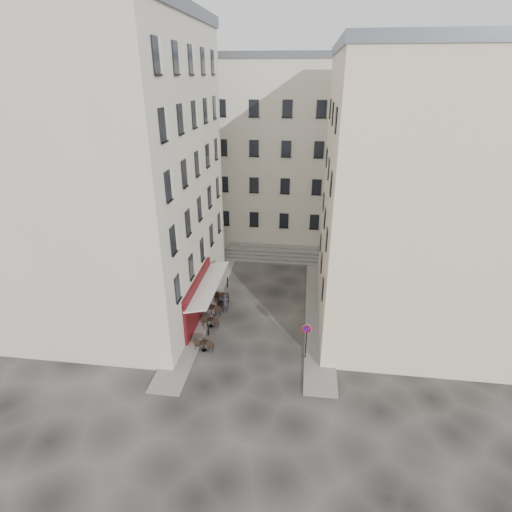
% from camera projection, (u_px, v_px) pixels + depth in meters
% --- Properties ---
extents(ground, '(90.00, 90.00, 0.00)m').
position_uv_depth(ground, '(256.00, 330.00, 28.67)').
color(ground, black).
rests_on(ground, ground).
extents(sidewalk_left, '(2.00, 22.00, 0.12)m').
position_uv_depth(sidewalk_left, '(208.00, 298.00, 32.78)').
color(sidewalk_left, slate).
rests_on(sidewalk_left, ground).
extents(sidewalk_right, '(2.00, 18.00, 0.12)m').
position_uv_depth(sidewalk_right, '(319.00, 312.00, 30.82)').
color(sidewalk_right, slate).
rests_on(sidewalk_right, ground).
extents(building_left, '(12.20, 16.20, 20.60)m').
position_uv_depth(building_left, '(115.00, 174.00, 28.32)').
color(building_left, '#BFB6A3').
rests_on(building_left, ground).
extents(building_right, '(12.20, 14.20, 18.60)m').
position_uv_depth(building_right, '(418.00, 197.00, 26.73)').
color(building_right, beige).
rests_on(building_right, ground).
extents(building_back, '(18.20, 10.20, 18.60)m').
position_uv_depth(building_back, '(270.00, 152.00, 42.06)').
color(building_back, '#BFB6A3').
rests_on(building_back, ground).
extents(cafe_storefront, '(1.74, 7.30, 3.50)m').
position_uv_depth(cafe_storefront, '(200.00, 297.00, 29.29)').
color(cafe_storefront, '#410A09').
rests_on(cafe_storefront, ground).
extents(stone_steps, '(9.00, 3.15, 0.80)m').
position_uv_depth(stone_steps, '(272.00, 254.00, 39.84)').
color(stone_steps, slate).
rests_on(stone_steps, ground).
extents(bollard_near, '(0.12, 0.12, 0.98)m').
position_uv_depth(bollard_near, '(208.00, 329.00, 27.93)').
color(bollard_near, black).
rests_on(bollard_near, ground).
extents(bollard_mid, '(0.12, 0.12, 0.98)m').
position_uv_depth(bollard_mid, '(219.00, 303.00, 31.08)').
color(bollard_mid, black).
rests_on(bollard_mid, ground).
extents(bollard_far, '(0.12, 0.12, 0.98)m').
position_uv_depth(bollard_far, '(227.00, 282.00, 34.24)').
color(bollard_far, black).
rests_on(bollard_far, ground).
extents(no_parking_sign, '(0.60, 0.10, 2.62)m').
position_uv_depth(no_parking_sign, '(307.00, 335.00, 25.03)').
color(no_parking_sign, black).
rests_on(no_parking_sign, ground).
extents(bistro_table_a, '(1.26, 0.59, 0.89)m').
position_uv_depth(bistro_table_a, '(204.00, 345.00, 26.39)').
color(bistro_table_a, black).
rests_on(bistro_table_a, ground).
extents(bistro_table_b, '(1.18, 0.55, 0.83)m').
position_uv_depth(bistro_table_b, '(211.00, 322.00, 28.92)').
color(bistro_table_b, black).
rests_on(bistro_table_b, ground).
extents(bistro_table_c, '(1.41, 0.66, 0.99)m').
position_uv_depth(bistro_table_c, '(211.00, 310.00, 30.23)').
color(bistro_table_c, black).
rests_on(bistro_table_c, ground).
extents(bistro_table_d, '(1.19, 0.56, 0.84)m').
position_uv_depth(bistro_table_d, '(222.00, 297.00, 32.06)').
color(bistro_table_d, black).
rests_on(bistro_table_d, ground).
extents(bistro_table_e, '(1.14, 0.54, 0.80)m').
position_uv_depth(bistro_table_e, '(222.00, 296.00, 32.26)').
color(bistro_table_e, black).
rests_on(bistro_table_e, ground).
extents(pedestrian, '(0.60, 0.40, 1.62)m').
position_uv_depth(pedestrian, '(225.00, 303.00, 30.54)').
color(pedestrian, black).
rests_on(pedestrian, ground).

